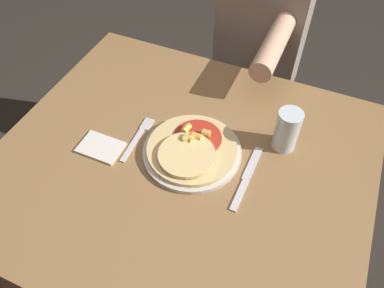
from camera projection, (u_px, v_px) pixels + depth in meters
name	position (u px, v px, depth m)	size (l,w,h in m)	color
ground_plane	(185.00, 267.00, 1.60)	(8.00, 8.00, 0.00)	#2D2823
dining_table	(182.00, 184.00, 1.11)	(1.02, 0.90, 0.75)	olive
plate	(192.00, 152.00, 1.04)	(0.27, 0.27, 0.01)	beige
pizza	(191.00, 149.00, 1.02)	(0.25, 0.25, 0.04)	#DBBC7A
fork	(139.00, 136.00, 1.08)	(0.03, 0.18, 0.00)	silver
knife	(246.00, 179.00, 0.98)	(0.02, 0.22, 0.00)	silver
drinking_glass	(287.00, 130.00, 1.01)	(0.07, 0.07, 0.13)	silver
napkin	(101.00, 147.00, 1.05)	(0.12, 0.08, 0.01)	silver
person_diner	(261.00, 42.00, 1.48)	(0.32, 0.52, 1.18)	#2D2D38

